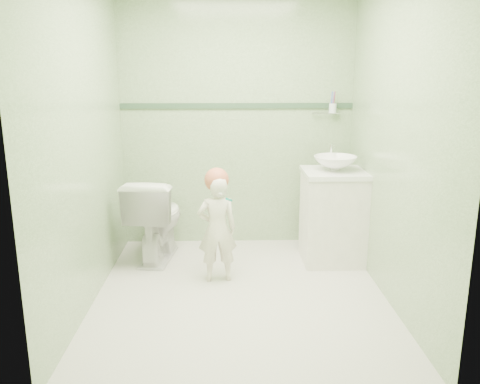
{
  "coord_description": "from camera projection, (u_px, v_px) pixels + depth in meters",
  "views": [
    {
      "loc": [
        -0.1,
        -3.48,
        1.68
      ],
      "look_at": [
        0.0,
        0.15,
        0.78
      ],
      "focal_mm": 37.0,
      "sensor_mm": 36.0,
      "label": 1
    }
  ],
  "objects": [
    {
      "name": "ground",
      "position": [
        241.0,
        295.0,
        3.79
      ],
      "size": [
        2.5,
        2.5,
        0.0
      ],
      "primitive_type": "plane",
      "color": "beige",
      "rests_on": "ground"
    },
    {
      "name": "room_shell",
      "position": [
        241.0,
        140.0,
        3.5
      ],
      "size": [
        2.5,
        2.54,
        2.4
      ],
      "color": "#87A676",
      "rests_on": "ground"
    },
    {
      "name": "trim_stripe",
      "position": [
        237.0,
        106.0,
        4.66
      ],
      "size": [
        2.2,
        0.02,
        0.05
      ],
      "primitive_type": "cube",
      "color": "#324F38",
      "rests_on": "room_shell"
    },
    {
      "name": "vanity",
      "position": [
        333.0,
        218.0,
        4.39
      ],
      "size": [
        0.52,
        0.5,
        0.8
      ],
      "primitive_type": "cube",
      "color": "white",
      "rests_on": "ground"
    },
    {
      "name": "counter",
      "position": [
        335.0,
        173.0,
        4.3
      ],
      "size": [
        0.54,
        0.52,
        0.04
      ],
      "primitive_type": "cube",
      "color": "white",
      "rests_on": "vanity"
    },
    {
      "name": "basin",
      "position": [
        335.0,
        163.0,
        4.28
      ],
      "size": [
        0.37,
        0.37,
        0.13
      ],
      "primitive_type": "imported",
      "color": "white",
      "rests_on": "counter"
    },
    {
      "name": "faucet",
      "position": [
        331.0,
        151.0,
        4.44
      ],
      "size": [
        0.03,
        0.13,
        0.18
      ],
      "color": "silver",
      "rests_on": "counter"
    },
    {
      "name": "cup_holder",
      "position": [
        332.0,
        108.0,
        4.64
      ],
      "size": [
        0.26,
        0.07,
        0.21
      ],
      "color": "silver",
      "rests_on": "room_shell"
    },
    {
      "name": "toilet",
      "position": [
        156.0,
        218.0,
        4.45
      ],
      "size": [
        0.52,
        0.79,
        0.76
      ],
      "primitive_type": "imported",
      "rotation": [
        0.0,
        0.0,
        3.02
      ],
      "color": "white",
      "rests_on": "ground"
    },
    {
      "name": "toddler",
      "position": [
        217.0,
        229.0,
        3.97
      ],
      "size": [
        0.34,
        0.25,
        0.87
      ],
      "primitive_type": "imported",
      "rotation": [
        0.0,
        0.0,
        3.27
      ],
      "color": "beige",
      "rests_on": "ground"
    },
    {
      "name": "hair_cap",
      "position": [
        217.0,
        180.0,
        3.9
      ],
      "size": [
        0.19,
        0.19,
        0.19
      ],
      "primitive_type": "sphere",
      "color": "#C46544",
      "rests_on": "toddler"
    },
    {
      "name": "teal_toothbrush",
      "position": [
        228.0,
        199.0,
        3.79
      ],
      "size": [
        0.11,
        0.14,
        0.08
      ],
      "color": "#018F84",
      "rests_on": "toddler"
    }
  ]
}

